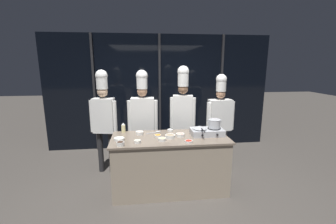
{
  "coord_description": "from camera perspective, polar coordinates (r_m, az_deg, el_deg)",
  "views": [
    {
      "loc": [
        -0.42,
        -3.36,
        2.03
      ],
      "look_at": [
        0.0,
        0.25,
        1.25
      ],
      "focal_mm": 24.0,
      "sensor_mm": 36.0,
      "label": 1
    }
  ],
  "objects": [
    {
      "name": "chef_line",
      "position": [
        4.3,
        3.77,
        0.92
      ],
      "size": [
        0.48,
        0.26,
        1.99
      ],
      "rotation": [
        0.0,
        0.0,
        2.94
      ],
      "color": "#2D3856",
      "rests_on": "ground_plane"
    },
    {
      "name": "squeeze_bottle_oil",
      "position": [
        3.85,
        -11.27,
        -3.95
      ],
      "size": [
        0.07,
        0.07,
        0.17
      ],
      "color": "beige",
      "rests_on": "demo_counter"
    },
    {
      "name": "stock_pot",
      "position": [
        3.7,
        11.69,
        -2.89
      ],
      "size": [
        0.22,
        0.19,
        0.14
      ],
      "color": "#B7BABF",
      "rests_on": "portable_stove"
    },
    {
      "name": "portable_stove",
      "position": [
        3.7,
        9.84,
        -4.96
      ],
      "size": [
        0.52,
        0.33,
        0.11
      ],
      "color": "#B2B5BA",
      "rests_on": "demo_counter"
    },
    {
      "name": "prep_bowl_onion",
      "position": [
        3.85,
        0.58,
        -4.62
      ],
      "size": [
        0.1,
        0.1,
        0.03
      ],
      "color": "white",
      "rests_on": "demo_counter"
    },
    {
      "name": "serving_spoon_solid",
      "position": [
        3.8,
        -2.93,
        -5.06
      ],
      "size": [
        0.26,
        0.16,
        0.02
      ],
      "color": "#B2B5BA",
      "rests_on": "demo_counter"
    },
    {
      "name": "prep_bowl_chili_flakes",
      "position": [
        3.32,
        5.26,
        -7.45
      ],
      "size": [
        0.12,
        0.12,
        0.04
      ],
      "color": "white",
      "rests_on": "demo_counter"
    },
    {
      "name": "chef_pastry",
      "position": [
        4.49,
        13.0,
        -0.79
      ],
      "size": [
        0.57,
        0.27,
        1.84
      ],
      "rotation": [
        0.0,
        0.0,
        3.25
      ],
      "color": "#4C4C51",
      "rests_on": "ground_plane"
    },
    {
      "name": "frying_pan",
      "position": [
        3.65,
        8.1,
        -3.9
      ],
      "size": [
        0.24,
        0.41,
        0.04
      ],
      "color": "#ADAFB5",
      "rests_on": "portable_stove"
    },
    {
      "name": "window_wall_back",
      "position": [
        5.41,
        -2.15,
        4.94
      ],
      "size": [
        5.32,
        0.09,
        2.7
      ],
      "color": "black",
      "rests_on": "ground_plane"
    },
    {
      "name": "prep_bowl_ginger",
      "position": [
        3.39,
        -1.52,
        -6.9
      ],
      "size": [
        0.12,
        0.12,
        0.04
      ],
      "color": "white",
      "rests_on": "demo_counter"
    },
    {
      "name": "prep_bowl_carrots",
      "position": [
        3.57,
        -2.6,
        -6.01
      ],
      "size": [
        0.11,
        0.11,
        0.03
      ],
      "color": "white",
      "rests_on": "demo_counter"
    },
    {
      "name": "prep_bowl_noodles",
      "position": [
        3.33,
        -7.75,
        -7.39
      ],
      "size": [
        0.1,
        0.1,
        0.04
      ],
      "color": "white",
      "rests_on": "demo_counter"
    },
    {
      "name": "chef_sous",
      "position": [
        4.23,
        -6.45,
        -0.49
      ],
      "size": [
        0.56,
        0.24,
        1.92
      ],
      "rotation": [
        0.0,
        0.0,
        3.11
      ],
      "color": "#4C4C51",
      "rests_on": "ground_plane"
    },
    {
      "name": "prep_bowl_bean_sprouts",
      "position": [
        3.49,
        -12.3,
        -6.66
      ],
      "size": [
        0.16,
        0.16,
        0.04
      ],
      "color": "white",
      "rests_on": "demo_counter"
    },
    {
      "name": "prep_bowl_shrimp",
      "position": [
        3.58,
        3.12,
        -5.78
      ],
      "size": [
        0.14,
        0.14,
        0.05
      ],
      "color": "white",
      "rests_on": "demo_counter"
    },
    {
      "name": "prep_bowl_mushrooms",
      "position": [
        3.52,
        0.61,
        -6.13
      ],
      "size": [
        0.16,
        0.16,
        0.05
      ],
      "color": "white",
      "rests_on": "demo_counter"
    },
    {
      "name": "demo_counter",
      "position": [
        3.73,
        0.46,
        -12.86
      ],
      "size": [
        1.83,
        0.8,
        0.9
      ],
      "color": "gray",
      "rests_on": "ground_plane"
    },
    {
      "name": "ground_plane",
      "position": [
        3.94,
        0.45,
        -18.79
      ],
      "size": [
        24.0,
        24.0,
        0.0
      ],
      "primitive_type": "plane",
      "color": "#47423D"
    },
    {
      "name": "prep_bowl_chicken",
      "position": [
        3.7,
        -7.22,
        -5.25
      ],
      "size": [
        0.13,
        0.13,
        0.05
      ],
      "color": "white",
      "rests_on": "demo_counter"
    },
    {
      "name": "prep_bowl_soy_glaze",
      "position": [
        3.26,
        -12.03,
        -7.82
      ],
      "size": [
        0.11,
        0.11,
        0.06
      ],
      "color": "white",
      "rests_on": "demo_counter"
    },
    {
      "name": "chef_head",
      "position": [
        4.25,
        -16.02,
        -0.28
      ],
      "size": [
        0.49,
        0.27,
        1.93
      ],
      "rotation": [
        0.0,
        0.0,
        2.95
      ],
      "color": "#232326",
      "rests_on": "ground_plane"
    }
  ]
}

